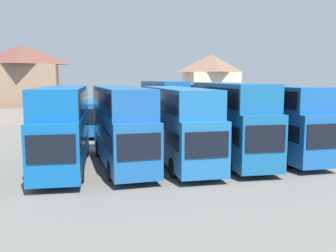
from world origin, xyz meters
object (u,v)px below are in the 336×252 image
bus_3 (177,120)px  house_terrace_centre (211,84)px  bus_1 (63,123)px  bus_4 (231,117)px  bus_8 (163,103)px  house_terrace_left (23,81)px  bus_6 (86,114)px  bus_2 (121,122)px  bus_5 (273,117)px  bus_9 (191,104)px  bus_7 (126,114)px

bus_3 → house_terrace_centre: 33.05m
bus_3 → bus_1: bearing=-88.0°
bus_4 → house_terrace_centre: (9.60, 30.73, 1.68)m
bus_8 → house_terrace_left: (-15.85, 16.49, 2.12)m
bus_1 → bus_6: 14.85m
bus_4 → bus_8: size_ratio=1.00×
bus_2 → bus_5: bus_5 is taller
bus_3 → bus_5: size_ratio=1.06×
bus_9 → bus_1: bearing=-41.4°
bus_3 → house_terrace_centre: size_ratio=1.33×
bus_8 → house_terrace_left: 22.97m
bus_5 → bus_1: bearing=-88.7°
bus_1 → bus_9: (12.59, 14.98, -0.05)m
house_terrace_left → bus_9: bearing=-40.0°
bus_5 → bus_6: (-12.59, 14.28, -0.91)m
bus_4 → bus_6: 17.59m
bus_7 → bus_9: (7.12, 0.87, 0.86)m
bus_5 → house_terrace_left: bearing=-146.5°
bus_3 → house_terrace_left: 33.67m
bus_3 → house_terrace_centre: (13.13, 30.27, 1.84)m
bus_2 → bus_7: size_ratio=1.00×
bus_7 → house_terrace_left: size_ratio=1.09×
bus_2 → bus_6: bearing=-175.6°
bus_1 → bus_4: 10.74m
bus_5 → bus_8: 14.76m
bus_3 → bus_4: size_ratio=1.11×
bus_7 → bus_9: size_ratio=0.92×
bus_7 → house_terrace_centre: house_terrace_centre is taller
bus_7 → bus_8: (3.98, 0.31, 1.02)m
bus_9 → bus_6: bearing=-90.0°
house_terrace_centre → house_terrace_left: bearing=179.0°
bus_6 → bus_9: bearing=88.4°
bus_4 → bus_8: bearing=-172.1°
bus_3 → bus_8: 14.40m
bus_1 → bus_6: (1.61, 14.73, -0.90)m
bus_4 → bus_7: (-5.27, 14.38, -1.02)m
bus_1 → bus_3: size_ratio=0.92×
bus_5 → house_terrace_centre: (6.14, 30.02, 1.80)m
bus_6 → bus_8: (7.84, -0.30, 1.02)m
house_terrace_centre → bus_4: bearing=-107.3°
bus_4 → bus_8: 14.75m
bus_7 → house_terrace_left: bearing=-148.8°
bus_1 → bus_2: bearing=91.5°
bus_8 → bus_9: 3.19m
bus_1 → bus_9: 19.57m
bus_4 → house_terrace_centre: size_ratio=1.19×
bus_1 → bus_3: bus_1 is taller
bus_3 → bus_4: bus_4 is taller
bus_6 → bus_5: bearing=38.5°
bus_2 → bus_3: 3.71m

